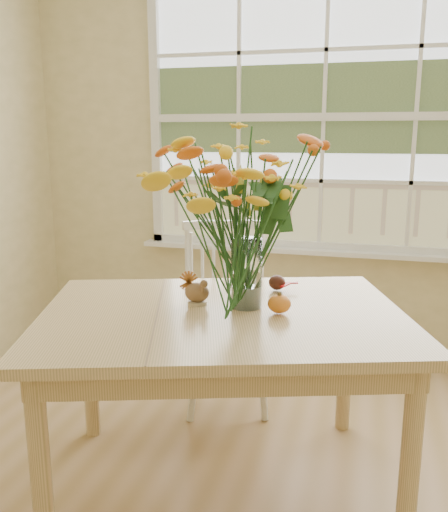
# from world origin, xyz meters

# --- Properties ---
(wall_back) EXTENTS (4.00, 0.02, 2.70)m
(wall_back) POSITION_xyz_m (0.00, 2.25, 1.35)
(wall_back) COLOR #CEC183
(wall_back) RESTS_ON floor
(window) EXTENTS (2.42, 0.12, 1.74)m
(window) POSITION_xyz_m (0.00, 2.21, 1.53)
(window) COLOR silver
(window) RESTS_ON wall_back
(dining_table) EXTENTS (1.66, 1.40, 0.76)m
(dining_table) POSITION_xyz_m (-0.23, 0.62, 0.67)
(dining_table) COLOR tan
(dining_table) RESTS_ON floor
(windsor_chair) EXTENTS (0.56, 0.55, 0.97)m
(windsor_chair) POSITION_xyz_m (-0.41, 1.36, 0.54)
(windsor_chair) COLOR white
(windsor_chair) RESTS_ON floor
(flower_vase) EXTENTS (0.58, 0.58, 0.70)m
(flower_vase) POSITION_xyz_m (-0.15, 0.70, 1.18)
(flower_vase) COLOR white
(flower_vase) RESTS_ON dining_table
(pumpkin) EXTENTS (0.09, 0.09, 0.07)m
(pumpkin) POSITION_xyz_m (-0.01, 0.65, 0.80)
(pumpkin) COLOR orange
(pumpkin) RESTS_ON dining_table
(turkey_figurine) EXTENTS (0.11, 0.09, 0.13)m
(turkey_figurine) POSITION_xyz_m (-0.36, 0.68, 0.81)
(turkey_figurine) COLOR #CCB78C
(turkey_figurine) RESTS_ON dining_table
(dark_gourd) EXTENTS (0.13, 0.12, 0.07)m
(dark_gourd) POSITION_xyz_m (-0.07, 0.97, 0.79)
(dark_gourd) COLOR #38160F
(dark_gourd) RESTS_ON dining_table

